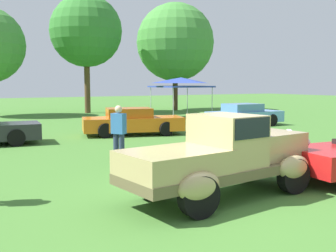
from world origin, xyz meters
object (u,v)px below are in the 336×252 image
at_px(feature_pickup_truck, 224,155).
at_px(show_car_skyblue, 245,115).
at_px(canopy_tent_left_field, 181,82).
at_px(show_car_orange, 132,122).
at_px(spectator_between_cars, 119,132).

height_order(feature_pickup_truck, show_car_skyblue, feature_pickup_truck).
bearing_deg(canopy_tent_left_field, show_car_orange, -135.86).
relative_size(show_car_skyblue, spectator_between_cars, 2.53).
bearing_deg(show_car_orange, show_car_skyblue, 3.39).
relative_size(feature_pickup_truck, spectator_between_cars, 2.74).
height_order(show_car_orange, canopy_tent_left_field, canopy_tent_left_field).
bearing_deg(show_car_skyblue, spectator_between_cars, -149.23).
xyz_separation_m(feature_pickup_truck, show_car_skyblue, (9.64, 10.40, -0.27)).
bearing_deg(canopy_tent_left_field, feature_pickup_truck, -119.55).
distance_m(feature_pickup_truck, spectator_between_cars, 4.43).
bearing_deg(show_car_skyblue, canopy_tent_left_field, 92.91).
distance_m(show_car_orange, show_car_skyblue, 7.00).
xyz_separation_m(show_car_orange, canopy_tent_left_field, (6.68, 6.48, 1.82)).
height_order(show_car_skyblue, spectator_between_cars, spectator_between_cars).
bearing_deg(feature_pickup_truck, spectator_between_cars, 95.51).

